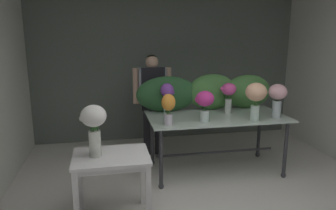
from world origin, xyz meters
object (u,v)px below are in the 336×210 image
Objects in this scene: vase_fuchsia_freesia at (229,93)px; vase_violet_anemones at (167,95)px; florist at (152,94)px; display_table_glass at (216,124)px; side_table_white at (112,164)px; vase_sunset_snapdragons at (168,107)px; vase_blush_ranunculus at (278,97)px; vase_peach_dahlias at (256,96)px; vase_white_roses_tall at (94,124)px; vase_magenta_carnations at (204,102)px.

vase_violet_anemones reaches higher than vase_fuchsia_freesia.
florist reaches higher than vase_fuchsia_freesia.
display_table_glass is 4.36× the size of vase_fuchsia_freesia.
vase_sunset_snapdragons reaches higher than side_table_white.
side_table_white is at bearing -147.75° from vase_fuchsia_freesia.
vase_violet_anemones is at bearing -79.40° from florist.
vase_blush_ranunculus is 0.66m from vase_fuchsia_freesia.
vase_fuchsia_freesia is 0.87m from vase_violet_anemones.
side_table_white is at bearing -125.21° from vase_violet_anemones.
vase_peach_dahlias is at bearing -65.76° from vase_fuchsia_freesia.
vase_fuchsia_freesia is (1.67, 1.06, 0.48)m from side_table_white.
vase_white_roses_tall is (-0.96, -1.14, -0.03)m from vase_violet_anemones.
vase_blush_ranunculus reaches higher than vase_violet_anemones.
vase_sunset_snapdragons is 0.99× the size of vase_magenta_carnations.
florist is 1.66m from vase_peach_dahlias.
vase_blush_ranunculus is (0.37, 0.10, -0.04)m from vase_peach_dahlias.
vase_fuchsia_freesia is at bearing 25.01° from display_table_glass.
vase_fuchsia_freesia is 0.98× the size of vase_violet_anemones.
florist is 1.22m from vase_fuchsia_freesia.
florist is 1.96m from vase_white_roses_tall.
vase_magenta_carnations is at bearing 171.74° from vase_peach_dahlias.
vase_blush_ranunculus is 1.03× the size of vase_violet_anemones.
vase_blush_ranunculus is at bearing -34.30° from florist.
display_table_glass is at bearing 33.15° from side_table_white.
vase_magenta_carnations is at bearing 8.86° from vase_sunset_snapdragons.
vase_magenta_carnations is (0.49, 0.08, 0.02)m from vase_sunset_snapdragons.
vase_blush_ranunculus is 2.50m from vase_white_roses_tall.
vase_magenta_carnations is (-0.26, -0.25, 0.37)m from display_table_glass.
vase_violet_anemones is at bearing 49.88° from vase_white_roses_tall.
florist is at bearing 143.93° from vase_fuchsia_freesia.
display_table_glass is 1.18× the size of florist.
vase_magenta_carnations is at bearing -46.66° from vase_violet_anemones.
vase_peach_dahlias is 0.38m from vase_blush_ranunculus.
vase_sunset_snapdragons is (-0.75, -0.32, 0.35)m from display_table_glass.
vase_fuchsia_freesia is 0.82× the size of vase_white_roses_tall.
display_table_glass is 4.75× the size of vase_magenta_carnations.
vase_peach_dahlias is 0.94× the size of vase_white_roses_tall.
vase_peach_dahlias is at bearing 18.29° from side_table_white.
florist is 3.02× the size of vase_white_roses_tall.
vase_fuchsia_freesia is at bearing 29.97° from vase_white_roses_tall.
florist is (-0.78, 0.81, 0.30)m from display_table_glass.
side_table_white is 1.48m from vase_violet_anemones.
florist reaches higher than vase_white_roses_tall.
side_table_white is 0.46m from vase_white_roses_tall.
florist is (0.69, 1.77, 0.37)m from side_table_white.
vase_sunset_snapdragons is at bearing 35.86° from vase_white_roses_tall.
side_table_white is 1.74× the size of vase_violet_anemones.
vase_blush_ranunculus is at bearing 16.69° from vase_white_roses_tall.
vase_magenta_carnations is (-1.02, -0.00, -0.03)m from vase_blush_ranunculus.
florist is at bearing 134.07° from display_table_glass.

